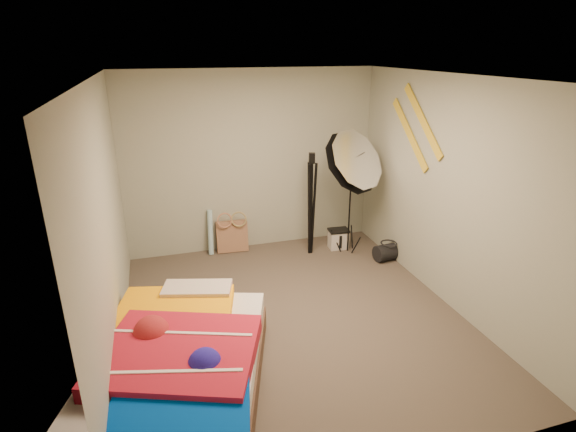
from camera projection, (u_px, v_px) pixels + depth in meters
name	position (u px, v px, depth m)	size (l,w,h in m)	color
floor	(295.00, 317.00, 4.87)	(4.00, 4.00, 0.00)	brown
ceiling	(297.00, 77.00, 3.98)	(4.00, 4.00, 0.00)	silver
wall_back	(252.00, 162.00, 6.21)	(3.50, 3.50, 0.00)	gray
wall_front	(400.00, 320.00, 2.63)	(3.50, 3.50, 0.00)	gray
wall_left	(107.00, 229.00, 3.95)	(4.00, 4.00, 0.00)	gray
wall_right	(448.00, 193.00, 4.90)	(4.00, 4.00, 0.00)	gray
tote_bag	(232.00, 236.00, 6.40)	(0.44, 0.13, 0.44)	#9E7257
wrapping_roll	(210.00, 232.00, 6.28)	(0.07, 0.07, 0.63)	#59A2B7
camera_case	(338.00, 239.00, 6.51)	(0.27, 0.19, 0.27)	beige
duffel_bag	(388.00, 252.00, 6.15)	(0.23, 0.23, 0.37)	black
wall_stripe_upper	(423.00, 121.00, 5.18)	(0.02, 1.10, 0.10)	gold
wall_stripe_lower	(410.00, 134.00, 5.48)	(0.02, 1.10, 0.10)	gold
bed	(180.00, 364.00, 3.73)	(1.84, 2.30, 0.56)	#4D3427
photo_umbrella	(351.00, 163.00, 5.83)	(0.94, 0.94, 1.86)	black
camera_tripod	(311.00, 198.00, 6.11)	(0.10, 0.10, 1.44)	black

